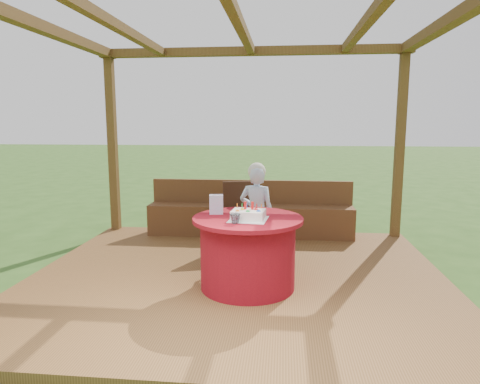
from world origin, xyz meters
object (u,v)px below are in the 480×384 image
object	(u,v)px
table	(248,252)
drinking_glass	(235,219)
elderly_woman	(257,211)
gift_bag	(216,204)
birthday_cake	(248,215)
chair	(241,213)
bench	(250,217)

from	to	relation	value
table	drinking_glass	xyz separation A→B (m)	(-0.09, -0.28, 0.40)
elderly_woman	drinking_glass	distance (m)	1.19
gift_bag	drinking_glass	xyz separation A→B (m)	(0.24, -0.41, -0.05)
gift_bag	drinking_glass	world-z (taller)	gift_bag
elderly_woman	birthday_cake	size ratio (longest dim) A/B	3.06
chair	gift_bag	world-z (taller)	gift_bag
elderly_woman	birthday_cake	xyz separation A→B (m)	(-0.02, -1.00, 0.17)
bench	chair	world-z (taller)	chair
bench	chair	xyz separation A→B (m)	(-0.06, -0.76, 0.23)
bench	chair	distance (m)	0.79
table	chair	size ratio (longest dim) A/B	1.23
table	chair	xyz separation A→B (m)	(-0.20, 1.30, 0.13)
elderly_woman	gift_bag	world-z (taller)	elderly_woman
bench	chair	size ratio (longest dim) A/B	3.38
table	gift_bag	distance (m)	0.58
bench	elderly_woman	xyz separation A→B (m)	(0.17, -1.17, 0.34)
gift_bag	table	bearing A→B (deg)	-29.49
bench	birthday_cake	world-z (taller)	birthday_cake
table	elderly_woman	xyz separation A→B (m)	(0.03, 0.89, 0.24)
chair	elderly_woman	xyz separation A→B (m)	(0.23, -0.41, 0.11)
drinking_glass	chair	bearing A→B (deg)	93.76
bench	elderly_woman	distance (m)	1.23
gift_bag	birthday_cake	bearing A→B (deg)	-42.63
bench	gift_bag	distance (m)	2.01
chair	drinking_glass	size ratio (longest dim) A/B	9.11
elderly_woman	birthday_cake	distance (m)	1.01
table	drinking_glass	distance (m)	0.50
chair	birthday_cake	distance (m)	1.45
elderly_woman	drinking_glass	bearing A→B (deg)	-96.11
gift_bag	elderly_woman	bearing A→B (deg)	56.18
elderly_woman	birthday_cake	world-z (taller)	elderly_woman
bench	table	world-z (taller)	bench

